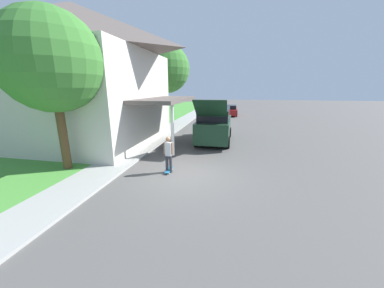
{
  "coord_description": "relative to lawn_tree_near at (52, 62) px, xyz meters",
  "views": [
    {
      "loc": [
        1.97,
        -8.4,
        3.59
      ],
      "look_at": [
        -0.04,
        1.58,
        0.9
      ],
      "focal_mm": 20.0,
      "sensor_mm": 36.0,
      "label": 1
    }
  ],
  "objects": [
    {
      "name": "skateboarder",
      "position": [
        4.57,
        0.6,
        -3.7
      ],
      "size": [
        0.41,
        0.21,
        1.6
      ],
      "color": "#38383D",
      "rests_on": "ground_plane"
    },
    {
      "name": "ground_plane",
      "position": [
        5.32,
        0.63,
        -4.58
      ],
      "size": [
        120.0,
        120.0,
        0.0
      ],
      "primitive_type": "plane",
      "color": "#54514F"
    },
    {
      "name": "skateboard",
      "position": [
        4.55,
        0.64,
        -4.5
      ],
      "size": [
        0.21,
        0.77,
        0.1
      ],
      "color": "#236B99",
      "rests_on": "ground_plane"
    },
    {
      "name": "lawn_tree_near",
      "position": [
        0.0,
        0.0,
        0.0
      ],
      "size": [
        4.04,
        4.04,
        6.54
      ],
      "color": "brown",
      "rests_on": "lawn"
    },
    {
      "name": "car_down_street",
      "position": [
        6.61,
        21.22,
        -3.93
      ],
      "size": [
        1.91,
        4.15,
        1.36
      ],
      "color": "maroon",
      "rests_on": "ground_plane"
    },
    {
      "name": "sidewalk",
      "position": [
        1.72,
        6.63,
        -4.53
      ],
      "size": [
        1.8,
        80.0,
        0.1
      ],
      "color": "#9E9E99",
      "rests_on": "ground_plane"
    },
    {
      "name": "house",
      "position": [
        -2.65,
        4.88,
        -0.11
      ],
      "size": [
        12.01,
        9.36,
        8.46
      ],
      "color": "beige",
      "rests_on": "lawn"
    },
    {
      "name": "suv_parked",
      "position": [
        5.95,
        6.58,
        -3.38
      ],
      "size": [
        2.2,
        5.78,
        2.99
      ],
      "color": "#193823",
      "rests_on": "ground_plane"
    },
    {
      "name": "lawn",
      "position": [
        -2.68,
        6.63,
        -4.54
      ],
      "size": [
        10.0,
        80.0,
        0.08
      ],
      "color": "#478E38",
      "rests_on": "ground_plane"
    },
    {
      "name": "lawn_tree_far",
      "position": [
        1.06,
        11.26,
        0.61
      ],
      "size": [
        4.24,
        4.24,
        7.25
      ],
      "color": "brown",
      "rests_on": "lawn"
    }
  ]
}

